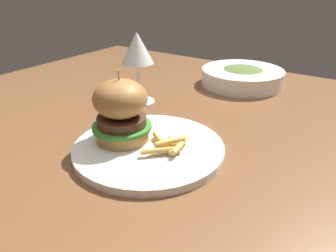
# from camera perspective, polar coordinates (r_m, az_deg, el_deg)

# --- Properties ---
(dining_table) EXTENTS (1.33, 0.94, 0.74)m
(dining_table) POSITION_cam_1_polar(r_m,az_deg,el_deg) (0.74, 5.20, -4.73)
(dining_table) COLOR brown
(dining_table) RESTS_ON ground
(main_plate) EXTENTS (0.26, 0.26, 0.01)m
(main_plate) POSITION_cam_1_polar(r_m,az_deg,el_deg) (0.57, -3.36, -3.93)
(main_plate) COLOR white
(main_plate) RESTS_ON dining_table
(burger_sandwich) EXTENTS (0.11, 0.11, 0.13)m
(burger_sandwich) POSITION_cam_1_polar(r_m,az_deg,el_deg) (0.57, -8.19, 2.67)
(burger_sandwich) COLOR #B78447
(burger_sandwich) RESTS_ON main_plate
(fries_pile) EXTENTS (0.08, 0.09, 0.02)m
(fries_pile) POSITION_cam_1_polar(r_m,az_deg,el_deg) (0.55, -0.00, -3.20)
(fries_pile) COLOR #E0B251
(fries_pile) RESTS_ON main_plate
(wine_glass) EXTENTS (0.07, 0.07, 0.17)m
(wine_glass) POSITION_cam_1_polar(r_m,az_deg,el_deg) (0.76, -5.37, 12.88)
(wine_glass) COLOR silver
(wine_glass) RESTS_ON dining_table
(soup_bowl) EXTENTS (0.22, 0.22, 0.05)m
(soup_bowl) POSITION_cam_1_polar(r_m,az_deg,el_deg) (0.93, 12.78, 8.44)
(soup_bowl) COLOR white
(soup_bowl) RESTS_ON dining_table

